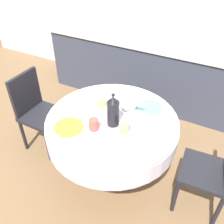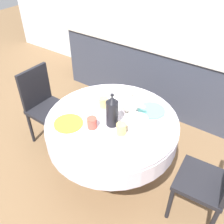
{
  "view_description": "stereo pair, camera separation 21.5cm",
  "coord_description": "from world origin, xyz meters",
  "px_view_note": "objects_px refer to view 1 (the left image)",
  "views": [
    {
      "loc": [
        0.78,
        -1.5,
        2.13
      ],
      "look_at": [
        0.0,
        0.0,
        0.81
      ],
      "focal_mm": 40.0,
      "sensor_mm": 36.0,
      "label": 1
    },
    {
      "loc": [
        0.97,
        -1.39,
        2.13
      ],
      "look_at": [
        0.0,
        0.0,
        0.81
      ],
      "focal_mm": 40.0,
      "sensor_mm": 36.0,
      "label": 2
    }
  ],
  "objects_px": {
    "chair_left": "(216,170)",
    "teapot": "(129,102)",
    "chair_right": "(36,109)",
    "coffee_carafe": "(113,111)"
  },
  "relations": [
    {
      "from": "chair_left",
      "to": "chair_right",
      "type": "bearing_deg",
      "value": 87.56
    },
    {
      "from": "teapot",
      "to": "chair_left",
      "type": "bearing_deg",
      "value": -7.66
    },
    {
      "from": "chair_left",
      "to": "chair_right",
      "type": "height_order",
      "value": "same"
    },
    {
      "from": "coffee_carafe",
      "to": "teapot",
      "type": "distance_m",
      "value": 0.24
    },
    {
      "from": "chair_left",
      "to": "teapot",
      "type": "distance_m",
      "value": 0.92
    },
    {
      "from": "coffee_carafe",
      "to": "chair_left",
      "type": "bearing_deg",
      "value": 7.35
    },
    {
      "from": "chair_left",
      "to": "teapot",
      "type": "height_order",
      "value": "teapot"
    },
    {
      "from": "chair_right",
      "to": "coffee_carafe",
      "type": "bearing_deg",
      "value": 86.89
    },
    {
      "from": "chair_right",
      "to": "teapot",
      "type": "relative_size",
      "value": 3.86
    },
    {
      "from": "teapot",
      "to": "chair_right",
      "type": "bearing_deg",
      "value": -171.1
    }
  ]
}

